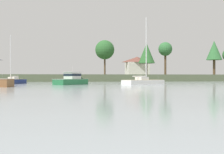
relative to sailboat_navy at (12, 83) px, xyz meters
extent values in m
cube|color=#4C563D|center=(17.84, 44.97, 0.83)|extent=(174.64, 49.13, 2.13)
cube|color=navy|center=(-0.01, -0.01, -0.10)|extent=(5.07, 8.17, 1.53)
cube|color=#CCB78E|center=(-0.01, -0.01, 0.68)|extent=(4.64, 7.63, 0.04)
cube|color=silver|center=(0.14, 0.35, 0.94)|extent=(2.00, 2.16, 0.47)
cylinder|color=silver|center=(-0.24, -0.60, 5.22)|extent=(0.16, 0.16, 9.03)
cylinder|color=silver|center=(0.35, 0.86, 1.27)|extent=(1.30, 2.97, 0.13)
cylinder|color=silver|center=(0.35, 0.86, 1.32)|extent=(1.20, 2.69, 0.14)
cylinder|color=#999999|center=(-0.83, -2.06, 5.19)|extent=(1.20, 2.95, 8.99)
cube|color=white|center=(25.70, -7.66, -0.12)|extent=(9.61, 7.16, 1.38)
cube|color=#CCB78E|center=(25.70, -7.66, 0.59)|extent=(8.96, 6.59, 0.04)
cube|color=silver|center=(25.29, -7.90, 0.90)|extent=(2.69, 2.55, 0.57)
cylinder|color=silver|center=(26.36, -7.27, 6.78)|extent=(0.19, 0.19, 12.33)
cylinder|color=silver|center=(24.71, -8.24, 1.29)|extent=(3.38, 2.07, 0.15)
cylinder|color=silver|center=(24.71, -8.24, 1.34)|extent=(3.04, 1.87, 0.14)
cylinder|color=#999999|center=(28.01, -6.30, 6.75)|extent=(3.32, 1.96, 12.29)
cube|color=#236B3D|center=(11.55, -8.13, 0.00)|extent=(6.75, 6.83, 1.63)
cone|color=#236B3D|center=(13.98, -5.63, 0.00)|extent=(3.06, 3.05, 2.36)
cube|color=silver|center=(11.55, -8.13, 0.78)|extent=(6.92, 7.00, 0.05)
cube|color=silver|center=(11.84, -7.83, 1.44)|extent=(3.27, 3.28, 1.25)
cube|color=#19232D|center=(11.84, -7.83, 1.56)|extent=(3.34, 3.34, 0.45)
cube|color=beige|center=(11.84, -7.83, 2.09)|extent=(3.72, 3.73, 0.06)
cylinder|color=silver|center=(11.84, -7.83, 2.66)|extent=(0.03, 0.03, 1.08)
cylinder|color=brown|center=(65.60, 35.38, 6.34)|extent=(0.90, 0.90, 8.90)
cone|color=#336B38|center=(65.60, 35.38, 10.85)|extent=(5.71, 5.71, 6.98)
cylinder|color=brown|center=(47.09, 36.21, 5.93)|extent=(0.76, 0.76, 8.08)
sphere|color=#336B38|center=(47.09, 36.21, 11.08)|extent=(4.91, 4.91, 4.91)
cylinder|color=brown|center=(25.84, 39.96, 5.57)|extent=(0.60, 0.60, 7.35)
sphere|color=#2D602D|center=(25.84, 39.96, 10.78)|extent=(6.82, 6.82, 6.82)
cylinder|color=brown|center=(38.39, 30.64, 5.05)|extent=(0.59, 0.59, 6.32)
cone|color=#2D602D|center=(38.39, 30.64, 9.03)|extent=(5.46, 5.46, 6.67)
cube|color=silver|center=(41.13, 51.97, 4.46)|extent=(8.63, 6.86, 5.14)
pyramid|color=brown|center=(41.13, 51.97, 8.15)|extent=(9.32, 7.41, 2.24)
camera|label=1|loc=(8.86, -63.03, 1.25)|focal=47.15mm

